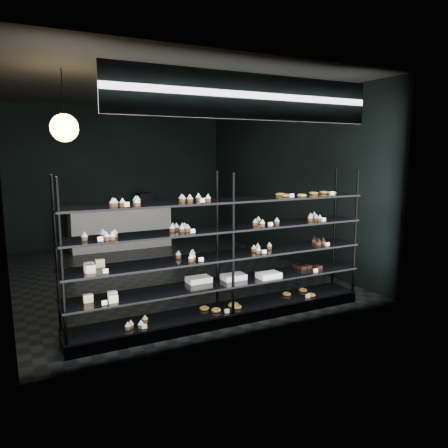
% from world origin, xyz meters
% --- Properties ---
extents(room, '(5.01, 6.01, 3.20)m').
position_xyz_m(room, '(0.00, 0.00, 1.60)').
color(room, black).
rests_on(room, ground).
extents(display_shelf, '(4.00, 0.50, 1.91)m').
position_xyz_m(display_shelf, '(-0.09, -2.45, 0.63)').
color(display_shelf, black).
rests_on(display_shelf, room).
extents(signage, '(3.30, 0.05, 0.50)m').
position_xyz_m(signage, '(0.00, -2.93, 2.75)').
color(signage, '#0B0C3B').
rests_on(signage, room).
extents(pendant_lamp, '(0.35, 0.35, 0.90)m').
position_xyz_m(pendant_lamp, '(-1.74, -1.27, 2.45)').
color(pendant_lamp, black).
rests_on(pendant_lamp, room).
extents(service_counter, '(2.29, 0.65, 1.23)m').
position_xyz_m(service_counter, '(-0.15, 2.50, 0.50)').
color(service_counter, beige).
rests_on(service_counter, room).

